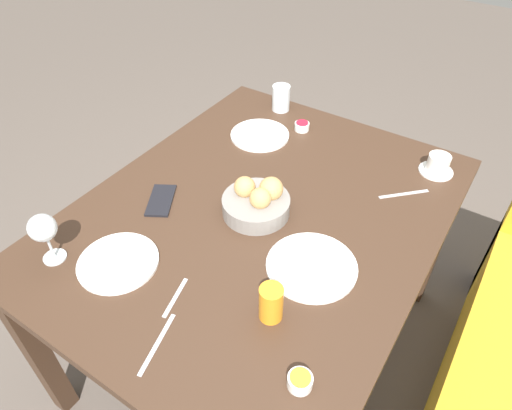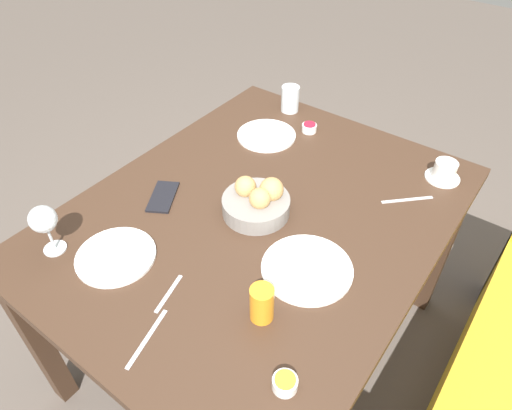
{
  "view_description": "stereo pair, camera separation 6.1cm",
  "coord_description": "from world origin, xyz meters",
  "px_view_note": "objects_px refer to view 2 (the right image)",
  "views": [
    {
      "loc": [
        0.88,
        0.57,
        1.71
      ],
      "look_at": [
        0.01,
        -0.01,
        0.78
      ],
      "focal_mm": 32.0,
      "sensor_mm": 36.0,
      "label": 1
    },
    {
      "loc": [
        0.85,
        0.62,
        1.71
      ],
      "look_at": [
        0.01,
        -0.01,
        0.78
      ],
      "focal_mm": 32.0,
      "sensor_mm": 36.0,
      "label": 2
    }
  ],
  "objects_px": {
    "plate_near_left": "(266,135)",
    "spoon_coffee": "(170,294)",
    "water_tumbler": "(290,99)",
    "wine_glass": "(43,221)",
    "fork_silver": "(147,338)",
    "cell_phone": "(163,197)",
    "knife_silver": "(407,200)",
    "juice_glass": "(262,303)",
    "plate_near_right": "(116,256)",
    "jam_bowl_berry": "(309,128)",
    "bread_basket": "(257,201)",
    "plate_far_center": "(307,269)",
    "coffee_cup": "(444,171)",
    "jam_bowl_honey": "(285,383)"
  },
  "relations": [
    {
      "from": "plate_far_center",
      "to": "jam_bowl_honey",
      "type": "distance_m",
      "value": 0.34
    },
    {
      "from": "fork_silver",
      "to": "knife_silver",
      "type": "bearing_deg",
      "value": 160.67
    },
    {
      "from": "plate_near_left",
      "to": "cell_phone",
      "type": "bearing_deg",
      "value": -6.88
    },
    {
      "from": "bread_basket",
      "to": "fork_silver",
      "type": "relative_size",
      "value": 1.24
    },
    {
      "from": "jam_bowl_berry",
      "to": "fork_silver",
      "type": "bearing_deg",
      "value": 9.55
    },
    {
      "from": "knife_silver",
      "to": "juice_glass",
      "type": "bearing_deg",
      "value": -10.4
    },
    {
      "from": "bread_basket",
      "to": "water_tumbler",
      "type": "relative_size",
      "value": 2.0
    },
    {
      "from": "bread_basket",
      "to": "juice_glass",
      "type": "relative_size",
      "value": 2.05
    },
    {
      "from": "wine_glass",
      "to": "fork_silver",
      "type": "bearing_deg",
      "value": 83.88
    },
    {
      "from": "bread_basket",
      "to": "plate_near_right",
      "type": "bearing_deg",
      "value": -27.64
    },
    {
      "from": "juice_glass",
      "to": "wine_glass",
      "type": "distance_m",
      "value": 0.63
    },
    {
      "from": "water_tumbler",
      "to": "jam_bowl_berry",
      "type": "relative_size",
      "value": 1.84
    },
    {
      "from": "water_tumbler",
      "to": "jam_bowl_berry",
      "type": "xyz_separation_m",
      "value": [
        0.09,
        0.15,
        -0.04
      ]
    },
    {
      "from": "plate_near_right",
      "to": "coffee_cup",
      "type": "relative_size",
      "value": 1.94
    },
    {
      "from": "juice_glass",
      "to": "fork_silver",
      "type": "relative_size",
      "value": 0.6
    },
    {
      "from": "plate_near_left",
      "to": "juice_glass",
      "type": "bearing_deg",
      "value": 34.78
    },
    {
      "from": "plate_far_center",
      "to": "water_tumbler",
      "type": "height_order",
      "value": "water_tumbler"
    },
    {
      "from": "plate_near_left",
      "to": "water_tumbler",
      "type": "xyz_separation_m",
      "value": [
        -0.22,
        -0.04,
        0.05
      ]
    },
    {
      "from": "wine_glass",
      "to": "plate_far_center",
      "type": "bearing_deg",
      "value": 120.43
    },
    {
      "from": "wine_glass",
      "to": "coffee_cup",
      "type": "height_order",
      "value": "wine_glass"
    },
    {
      "from": "plate_near_left",
      "to": "wine_glass",
      "type": "height_order",
      "value": "wine_glass"
    },
    {
      "from": "water_tumbler",
      "to": "knife_silver",
      "type": "relative_size",
      "value": 0.81
    },
    {
      "from": "fork_silver",
      "to": "bread_basket",
      "type": "bearing_deg",
      "value": -173.76
    },
    {
      "from": "water_tumbler",
      "to": "knife_silver",
      "type": "distance_m",
      "value": 0.67
    },
    {
      "from": "fork_silver",
      "to": "cell_phone",
      "type": "bearing_deg",
      "value": -138.88
    },
    {
      "from": "bread_basket",
      "to": "water_tumbler",
      "type": "distance_m",
      "value": 0.64
    },
    {
      "from": "juice_glass",
      "to": "fork_silver",
      "type": "distance_m",
      "value": 0.29
    },
    {
      "from": "plate_near_right",
      "to": "fork_silver",
      "type": "distance_m",
      "value": 0.29
    },
    {
      "from": "plate_near_left",
      "to": "jam_bowl_berry",
      "type": "xyz_separation_m",
      "value": [
        -0.13,
        0.11,
        0.01
      ]
    },
    {
      "from": "plate_near_right",
      "to": "cell_phone",
      "type": "xyz_separation_m",
      "value": [
        -0.26,
        -0.08,
        -0.0
      ]
    },
    {
      "from": "juice_glass",
      "to": "coffee_cup",
      "type": "bearing_deg",
      "value": 168.41
    },
    {
      "from": "coffee_cup",
      "to": "knife_silver",
      "type": "height_order",
      "value": "coffee_cup"
    },
    {
      "from": "bread_basket",
      "to": "water_tumbler",
      "type": "xyz_separation_m",
      "value": [
        -0.58,
        -0.26,
        0.01
      ]
    },
    {
      "from": "plate_far_center",
      "to": "coffee_cup",
      "type": "bearing_deg",
      "value": 165.92
    },
    {
      "from": "water_tumbler",
      "to": "plate_far_center",
      "type": "bearing_deg",
      "value": 36.61
    },
    {
      "from": "plate_near_right",
      "to": "wine_glass",
      "type": "bearing_deg",
      "value": -63.33
    },
    {
      "from": "fork_silver",
      "to": "juice_glass",
      "type": "bearing_deg",
      "value": 139.8
    },
    {
      "from": "plate_near_left",
      "to": "fork_silver",
      "type": "height_order",
      "value": "plate_near_left"
    },
    {
      "from": "plate_near_left",
      "to": "spoon_coffee",
      "type": "distance_m",
      "value": 0.79
    },
    {
      "from": "jam_bowl_berry",
      "to": "wine_glass",
      "type": "bearing_deg",
      "value": -14.86
    },
    {
      "from": "cell_phone",
      "to": "knife_silver",
      "type": "bearing_deg",
      "value": 125.71
    },
    {
      "from": "wine_glass",
      "to": "cell_phone",
      "type": "height_order",
      "value": "wine_glass"
    },
    {
      "from": "jam_bowl_berry",
      "to": "spoon_coffee",
      "type": "height_order",
      "value": "jam_bowl_berry"
    },
    {
      "from": "juice_glass",
      "to": "jam_bowl_berry",
      "type": "distance_m",
      "value": 0.87
    },
    {
      "from": "jam_bowl_berry",
      "to": "cell_phone",
      "type": "distance_m",
      "value": 0.64
    },
    {
      "from": "knife_silver",
      "to": "cell_phone",
      "type": "height_order",
      "value": "cell_phone"
    },
    {
      "from": "fork_silver",
      "to": "spoon_coffee",
      "type": "height_order",
      "value": "same"
    },
    {
      "from": "water_tumbler",
      "to": "wine_glass",
      "type": "xyz_separation_m",
      "value": [
        1.05,
        -0.11,
        0.06
      ]
    },
    {
      "from": "plate_near_right",
      "to": "spoon_coffee",
      "type": "bearing_deg",
      "value": 89.34
    },
    {
      "from": "knife_silver",
      "to": "wine_glass",
      "type": "bearing_deg",
      "value": -41.99
    }
  ]
}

